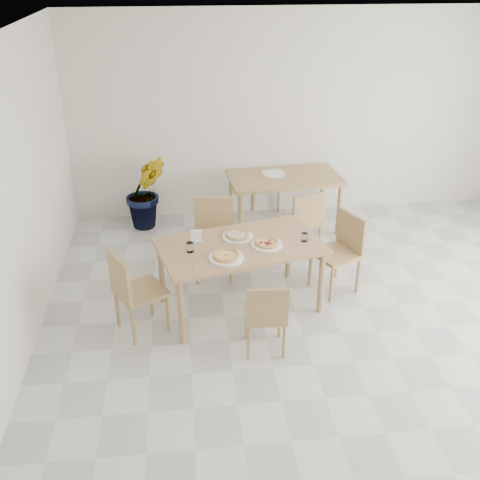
{
  "coord_description": "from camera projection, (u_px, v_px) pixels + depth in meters",
  "views": [
    {
      "loc": [
        -1.5,
        -3.97,
        3.39
      ],
      "look_at": [
        -0.95,
        1.04,
        0.8
      ],
      "focal_mm": 42.0,
      "sensor_mm": 36.0,
      "label": 1
    }
  ],
  "objects": [
    {
      "name": "potted_plant",
      "position": [
        146.0,
        192.0,
        7.57
      ],
      "size": [
        0.65,
        0.57,
        1.02
      ],
      "primitive_type": "imported",
      "rotation": [
        0.0,
        0.0,
        0.24
      ],
      "color": "#1F5A1B",
      "rests_on": "ground"
    },
    {
      "name": "tumbler_b",
      "position": [
        304.0,
        237.0,
        5.74
      ],
      "size": [
        0.07,
        0.07,
        0.09
      ],
      "primitive_type": "cylinder",
      "color": "white",
      "rests_on": "main_table"
    },
    {
      "name": "plate_empty",
      "position": [
        273.0,
        173.0,
        7.49
      ],
      "size": [
        0.31,
        0.31,
        0.02
      ],
      "primitive_type": "cylinder",
      "color": "white",
      "rests_on": "second_table"
    },
    {
      "name": "pizza_mushroom",
      "position": [
        238.0,
        235.0,
        5.81
      ],
      "size": [
        0.3,
        0.3,
        0.03
      ],
      "rotation": [
        0.0,
        0.0,
        0.19
      ],
      "color": "#EEBF70",
      "rests_on": "plate_mushroom"
    },
    {
      "name": "plate_margherita",
      "position": [
        226.0,
        258.0,
        5.42
      ],
      "size": [
        0.34,
        0.34,
        0.02
      ],
      "primitive_type": "cylinder",
      "color": "white",
      "rests_on": "main_table"
    },
    {
      "name": "second_table",
      "position": [
        284.0,
        182.0,
        7.46
      ],
      "size": [
        1.53,
        0.95,
        0.75
      ],
      "rotation": [
        0.0,
        0.0,
        0.08
      ],
      "color": "#A18550",
      "rests_on": "ground"
    },
    {
      "name": "fork_b",
      "position": [
        196.0,
        269.0,
        5.24
      ],
      "size": [
        0.04,
        0.16,
        0.01
      ],
      "primitive_type": "cube",
      "rotation": [
        0.0,
        0.0,
        -0.16
      ],
      "color": "silver",
      "rests_on": "main_table"
    },
    {
      "name": "chair_back_n",
      "position": [
        267.0,
        172.0,
        8.24
      ],
      "size": [
        0.51,
        0.51,
        0.87
      ],
      "rotation": [
        0.0,
        0.0,
        -0.21
      ],
      "color": "#A18550",
      "rests_on": "ground"
    },
    {
      "name": "chair_east",
      "position": [
        342.0,
        247.0,
        6.15
      ],
      "size": [
        0.58,
        0.58,
        0.88
      ],
      "rotation": [
        0.0,
        0.0,
        -1.15
      ],
      "color": "#A18550",
      "rests_on": "ground"
    },
    {
      "name": "chair_west",
      "position": [
        132.0,
        288.0,
        5.39
      ],
      "size": [
        0.59,
        0.59,
        0.88
      ],
      "rotation": [
        0.0,
        0.0,
        2.07
      ],
      "color": "#A18550",
      "rests_on": "ground"
    },
    {
      "name": "chair_south",
      "position": [
        266.0,
        313.0,
        5.14
      ],
      "size": [
        0.4,
        0.4,
        0.77
      ],
      "rotation": [
        0.0,
        0.0,
        3.09
      ],
      "color": "#A18550",
      "rests_on": "ground"
    },
    {
      "name": "plate_pepperoni",
      "position": [
        267.0,
        245.0,
        5.67
      ],
      "size": [
        0.32,
        0.32,
        0.02
      ],
      "primitive_type": "cylinder",
      "color": "white",
      "rests_on": "main_table"
    },
    {
      "name": "pizza_pepperoni",
      "position": [
        267.0,
        242.0,
        5.66
      ],
      "size": [
        0.33,
        0.33,
        0.03
      ],
      "rotation": [
        0.0,
        0.0,
        0.41
      ],
      "color": "#EEBF70",
      "rests_on": "plate_pepperoni"
    },
    {
      "name": "fork_a",
      "position": [
        193.0,
        241.0,
        5.76
      ],
      "size": [
        0.05,
        0.18,
        0.01
      ],
      "primitive_type": "cube",
      "rotation": [
        0.0,
        0.0,
        0.22
      ],
      "color": "silver",
      "rests_on": "main_table"
    },
    {
      "name": "tumbler_a",
      "position": [
        190.0,
        247.0,
        5.53
      ],
      "size": [
        0.07,
        0.07,
        0.1
      ],
      "primitive_type": "cylinder",
      "color": "white",
      "rests_on": "main_table"
    },
    {
      "name": "chair_back_s",
      "position": [
        304.0,
        219.0,
        6.82
      ],
      "size": [
        0.54,
        0.54,
        0.87
      ],
      "rotation": [
        0.0,
        0.0,
        3.44
      ],
      "color": "#A18550",
      "rests_on": "ground"
    },
    {
      "name": "main_table",
      "position": [
        240.0,
        251.0,
        5.73
      ],
      "size": [
        1.81,
        1.3,
        0.75
      ],
      "rotation": [
        0.0,
        0.0,
        0.25
      ],
      "color": "tan",
      "rests_on": "ground"
    },
    {
      "name": "chair_north",
      "position": [
        214.0,
        232.0,
        6.45
      ],
      "size": [
        0.48,
        0.48,
        0.91
      ],
      "rotation": [
        0.0,
        0.0,
        -0.08
      ],
      "color": "#A18550",
      "rests_on": "ground"
    },
    {
      "name": "plate_mushroom",
      "position": [
        238.0,
        237.0,
        5.82
      ],
      "size": [
        0.32,
        0.32,
        0.02
      ],
      "primitive_type": "cylinder",
      "color": "white",
      "rests_on": "main_table"
    },
    {
      "name": "napkin_holder",
      "position": [
        196.0,
        237.0,
        5.7
      ],
      "size": [
        0.12,
        0.06,
        0.13
      ],
      "rotation": [
        0.0,
        0.0,
        0.04
      ],
      "color": "silver",
      "rests_on": "main_table"
    },
    {
      "name": "pizza_margherita",
      "position": [
        226.0,
        256.0,
        5.41
      ],
      "size": [
        0.29,
        0.29,
        0.03
      ],
      "rotation": [
        0.0,
        0.0,
        0.07
      ],
      "color": "#EEBF70",
      "rests_on": "plate_margherita"
    }
  ]
}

